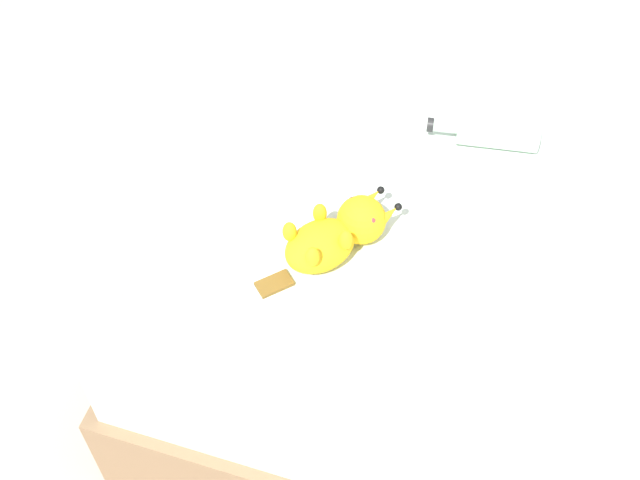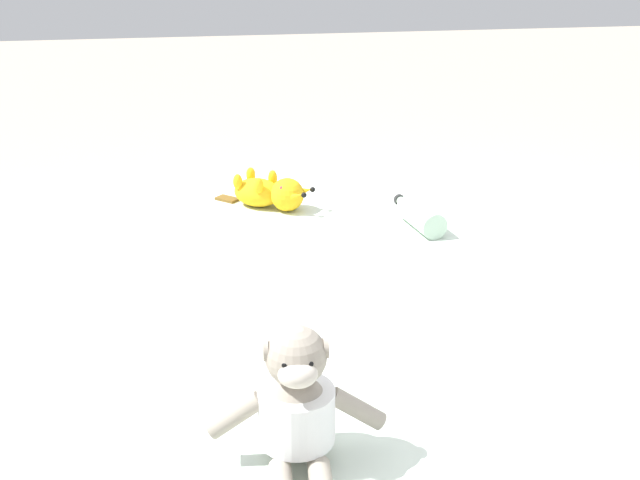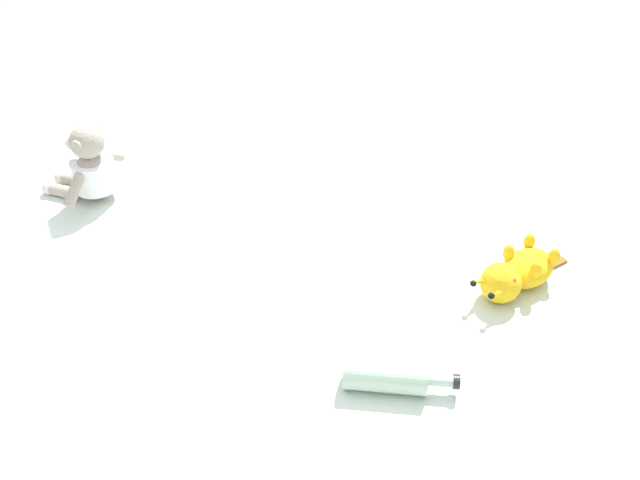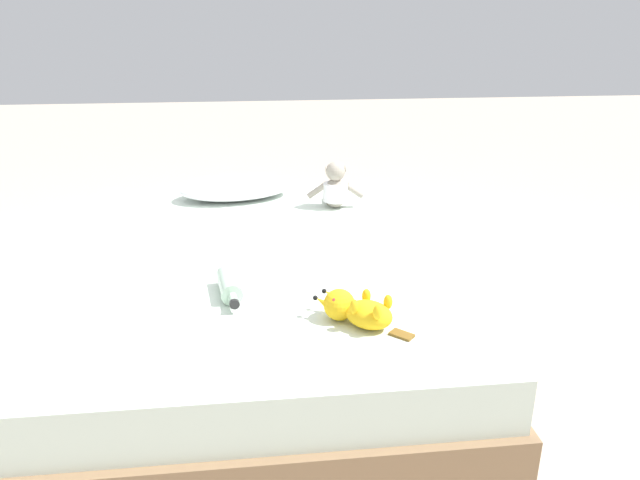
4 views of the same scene
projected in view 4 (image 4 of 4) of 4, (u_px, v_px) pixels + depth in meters
name	position (u px, v px, depth m)	size (l,w,h in m)	color
ground_plane	(250.00, 347.00, 2.54)	(16.00, 16.00, 0.00)	#B7A893
bed	(248.00, 302.00, 2.46)	(1.57, 2.05, 0.44)	#846647
pillow	(236.00, 187.00, 3.07)	(0.63, 0.42, 0.12)	white
plush_monkey	(335.00, 188.00, 2.92)	(0.29, 0.23, 0.24)	#9E9384
plush_yellow_creature	(356.00, 310.00, 1.81)	(0.29, 0.24, 0.10)	yellow
glass_bottle	(229.00, 286.00, 2.00)	(0.10, 0.25, 0.07)	#B2D1B7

